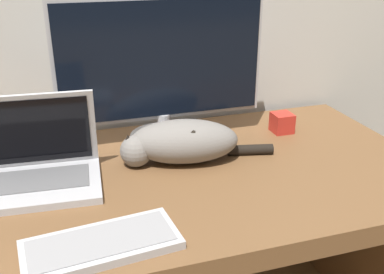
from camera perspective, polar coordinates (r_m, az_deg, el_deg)
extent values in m
cube|color=brown|center=(1.30, -6.69, -6.41)|extent=(1.73, 0.80, 0.06)
cube|color=brown|center=(1.81, 21.15, -11.92)|extent=(0.04, 0.73, 0.65)
cylinder|color=#B2B2B7|center=(1.52, -3.57, 0.01)|extent=(0.23, 0.23, 0.02)
cylinder|color=#B2B2B7|center=(1.50, -3.62, 1.62)|extent=(0.04, 0.04, 0.07)
cube|color=#B2B2B7|center=(1.44, -3.89, 9.81)|extent=(0.67, 0.02, 0.39)
cube|color=black|center=(1.43, -3.79, 9.72)|extent=(0.65, 0.01, 0.37)
cube|color=#B7B7BC|center=(1.28, -19.28, -5.92)|extent=(0.36, 0.26, 0.02)
cube|color=slate|center=(1.29, -19.29, -5.17)|extent=(0.29, 0.15, 0.00)
cube|color=#B7B7BC|center=(1.31, -19.68, 0.71)|extent=(0.35, 0.09, 0.23)
cube|color=black|center=(1.31, -19.69, 0.57)|extent=(0.32, 0.08, 0.20)
cube|color=#BCBCC1|center=(1.02, -11.43, -13.27)|extent=(0.35, 0.18, 0.02)
cube|color=#939397|center=(1.01, -11.48, -12.76)|extent=(0.32, 0.15, 0.00)
ellipsoid|color=gray|center=(1.35, -1.02, -0.53)|extent=(0.35, 0.23, 0.13)
ellipsoid|color=black|center=(1.33, -0.33, 0.90)|extent=(0.17, 0.15, 0.05)
sphere|color=gray|center=(1.33, -7.12, -1.77)|extent=(0.10, 0.10, 0.10)
cone|color=black|center=(1.32, -8.13, -0.27)|extent=(0.03, 0.03, 0.03)
cone|color=black|center=(1.32, -6.28, -0.21)|extent=(0.03, 0.03, 0.03)
cylinder|color=black|center=(1.42, 7.41, -1.61)|extent=(0.15, 0.06, 0.03)
cube|color=red|center=(1.60, 11.36, 1.79)|extent=(0.07, 0.07, 0.07)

